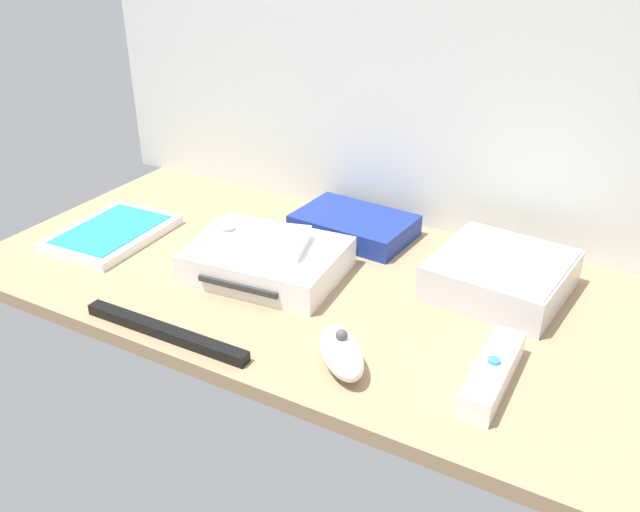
{
  "coord_description": "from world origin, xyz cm",
  "views": [
    {
      "loc": [
        40.69,
        -72.25,
        47.94
      ],
      "look_at": [
        0.0,
        0.0,
        4.0
      ],
      "focal_mm": 38.1,
      "sensor_mm": 36.0,
      "label": 1
    }
  ],
  "objects_px": {
    "mini_computer": "(501,274)",
    "remote_wand": "(492,373)",
    "network_router": "(354,225)",
    "sensor_bar": "(165,332)",
    "remote_nunchuk": "(341,352)",
    "remote_classic_pad": "(255,239)",
    "game_console": "(267,260)",
    "game_case": "(112,233)"
  },
  "relations": [
    {
      "from": "game_console",
      "to": "sensor_bar",
      "type": "relative_size",
      "value": 0.93
    },
    {
      "from": "network_router",
      "to": "remote_nunchuk",
      "type": "distance_m",
      "value": 0.35
    },
    {
      "from": "remote_wand",
      "to": "remote_classic_pad",
      "type": "distance_m",
      "value": 0.38
    },
    {
      "from": "network_router",
      "to": "remote_classic_pad",
      "type": "relative_size",
      "value": 1.17
    },
    {
      "from": "remote_wand",
      "to": "network_router",
      "type": "bearing_deg",
      "value": 138.33
    },
    {
      "from": "mini_computer",
      "to": "remote_wand",
      "type": "relative_size",
      "value": 1.24
    },
    {
      "from": "sensor_bar",
      "to": "game_case",
      "type": "bearing_deg",
      "value": 145.74
    },
    {
      "from": "game_console",
      "to": "network_router",
      "type": "relative_size",
      "value": 1.19
    },
    {
      "from": "remote_classic_pad",
      "to": "sensor_bar",
      "type": "height_order",
      "value": "remote_classic_pad"
    },
    {
      "from": "mini_computer",
      "to": "game_case",
      "type": "height_order",
      "value": "mini_computer"
    },
    {
      "from": "game_console",
      "to": "remote_wand",
      "type": "bearing_deg",
      "value": -18.95
    },
    {
      "from": "game_console",
      "to": "remote_classic_pad",
      "type": "relative_size",
      "value": 1.39
    },
    {
      "from": "game_case",
      "to": "remote_classic_pad",
      "type": "relative_size",
      "value": 1.22
    },
    {
      "from": "game_case",
      "to": "remote_classic_pad",
      "type": "distance_m",
      "value": 0.27
    },
    {
      "from": "game_case",
      "to": "remote_wand",
      "type": "bearing_deg",
      "value": -8.38
    },
    {
      "from": "game_console",
      "to": "remote_nunchuk",
      "type": "distance_m",
      "value": 0.24
    },
    {
      "from": "game_console",
      "to": "remote_classic_pad",
      "type": "distance_m",
      "value": 0.04
    },
    {
      "from": "sensor_bar",
      "to": "network_router",
      "type": "bearing_deg",
      "value": 78.03
    },
    {
      "from": "mini_computer",
      "to": "sensor_bar",
      "type": "height_order",
      "value": "mini_computer"
    },
    {
      "from": "remote_nunchuk",
      "to": "network_router",
      "type": "bearing_deg",
      "value": 70.08
    },
    {
      "from": "game_console",
      "to": "remote_classic_pad",
      "type": "height_order",
      "value": "remote_classic_pad"
    },
    {
      "from": "game_case",
      "to": "sensor_bar",
      "type": "height_order",
      "value": "game_case"
    },
    {
      "from": "game_console",
      "to": "sensor_bar",
      "type": "xyz_separation_m",
      "value": [
        -0.02,
        -0.19,
        -0.01
      ]
    },
    {
      "from": "remote_nunchuk",
      "to": "remote_classic_pad",
      "type": "distance_m",
      "value": 0.25
    },
    {
      "from": "network_router",
      "to": "sensor_bar",
      "type": "distance_m",
      "value": 0.38
    },
    {
      "from": "game_console",
      "to": "game_case",
      "type": "height_order",
      "value": "game_console"
    },
    {
      "from": "remote_nunchuk",
      "to": "game_console",
      "type": "bearing_deg",
      "value": 99.58
    },
    {
      "from": "game_case",
      "to": "remote_classic_pad",
      "type": "bearing_deg",
      "value": 1.55
    },
    {
      "from": "remote_classic_pad",
      "to": "sensor_bar",
      "type": "relative_size",
      "value": 0.67
    },
    {
      "from": "remote_classic_pad",
      "to": "game_console",
      "type": "bearing_deg",
      "value": 0.11
    },
    {
      "from": "game_console",
      "to": "mini_computer",
      "type": "height_order",
      "value": "mini_computer"
    },
    {
      "from": "game_case",
      "to": "network_router",
      "type": "distance_m",
      "value": 0.39
    },
    {
      "from": "game_console",
      "to": "remote_wand",
      "type": "relative_size",
      "value": 1.5
    },
    {
      "from": "network_router",
      "to": "mini_computer",
      "type": "bearing_deg",
      "value": -9.17
    },
    {
      "from": "game_console",
      "to": "sensor_bar",
      "type": "height_order",
      "value": "game_console"
    },
    {
      "from": "mini_computer",
      "to": "sensor_bar",
      "type": "bearing_deg",
      "value": -136.55
    },
    {
      "from": "network_router",
      "to": "remote_nunchuk",
      "type": "height_order",
      "value": "remote_nunchuk"
    },
    {
      "from": "sensor_bar",
      "to": "remote_nunchuk",
      "type": "bearing_deg",
      "value": 13.0
    },
    {
      "from": "mini_computer",
      "to": "sensor_bar",
      "type": "relative_size",
      "value": 0.77
    },
    {
      "from": "game_console",
      "to": "sensor_bar",
      "type": "bearing_deg",
      "value": -101.46
    },
    {
      "from": "remote_wand",
      "to": "remote_classic_pad",
      "type": "height_order",
      "value": "remote_classic_pad"
    },
    {
      "from": "game_console",
      "to": "remote_nunchuk",
      "type": "height_order",
      "value": "remote_nunchuk"
    }
  ]
}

